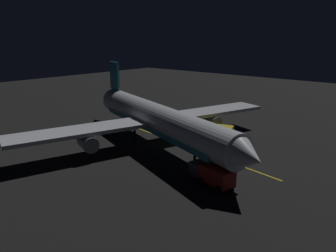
# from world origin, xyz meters

# --- Properties ---
(ground_plane) EXTENTS (180.00, 180.00, 0.20)m
(ground_plane) POSITION_xyz_m (0.00, 0.00, -0.10)
(ground_plane) COLOR black
(apron_guide_stripe) EXTENTS (4.74, 29.56, 0.01)m
(apron_guide_stripe) POSITION_xyz_m (-2.73, 4.00, 0.00)
(apron_guide_stripe) COLOR gold
(apron_guide_stripe) RESTS_ON ground_plane
(airliner) EXTENTS (40.64, 40.28, 11.43)m
(airliner) POSITION_xyz_m (-0.19, -0.60, 4.08)
(airliner) COLOR silver
(airliner) RESTS_ON ground_plane
(baggage_truck) EXTENTS (3.33, 5.86, 2.23)m
(baggage_truck) POSITION_xyz_m (5.48, 13.24, 1.16)
(baggage_truck) COLOR maroon
(baggage_truck) RESTS_ON ground_plane
(catering_truck) EXTENTS (4.00, 6.66, 2.39)m
(catering_truck) POSITION_xyz_m (-8.05, 4.63, 1.25)
(catering_truck) COLOR gold
(catering_truck) RESTS_ON ground_plane
(ground_crew_worker) EXTENTS (0.40, 0.40, 1.74)m
(ground_crew_worker) POSITION_xyz_m (-0.72, 10.37, 0.89)
(ground_crew_worker) COLOR black
(ground_crew_worker) RESTS_ON ground_plane
(traffic_cone_near_left) EXTENTS (0.50, 0.50, 0.55)m
(traffic_cone_near_left) POSITION_xyz_m (-4.19, 3.20, 0.25)
(traffic_cone_near_left) COLOR #EA590F
(traffic_cone_near_left) RESTS_ON ground_plane
(traffic_cone_near_right) EXTENTS (0.50, 0.50, 0.55)m
(traffic_cone_near_right) POSITION_xyz_m (-4.84, 5.93, 0.25)
(traffic_cone_near_right) COLOR #EA590F
(traffic_cone_near_right) RESTS_ON ground_plane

